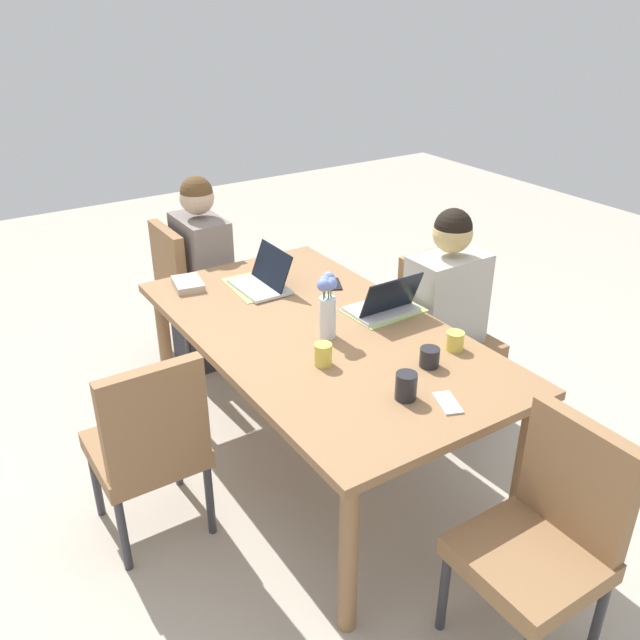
% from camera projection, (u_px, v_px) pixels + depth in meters
% --- Properties ---
extents(ground_plane, '(10.00, 10.00, 0.00)m').
position_uv_depth(ground_plane, '(320.00, 460.00, 3.41)').
color(ground_plane, '#B2A899').
extents(dining_table, '(1.91, 1.05, 0.75)m').
position_uv_depth(dining_table, '(320.00, 344.00, 3.10)').
color(dining_table, olive).
rests_on(dining_table, ground_plane).
extents(chair_far_left_near, '(0.44, 0.44, 0.90)m').
position_uv_depth(chair_far_left_near, '(442.00, 326.00, 3.65)').
color(chair_far_left_near, olive).
rests_on(chair_far_left_near, ground_plane).
extents(person_far_left_near, '(0.36, 0.40, 1.19)m').
position_uv_depth(person_far_left_near, '(443.00, 330.00, 3.55)').
color(person_far_left_near, '#2D2D33').
rests_on(person_far_left_near, ground_plane).
extents(chair_head_left_left_mid, '(0.44, 0.44, 0.90)m').
position_uv_depth(chair_head_left_left_mid, '(189.00, 287.00, 4.11)').
color(chair_head_left_left_mid, olive).
rests_on(chair_head_left_left_mid, ground_plane).
extents(person_head_left_left_mid, '(0.40, 0.36, 1.19)m').
position_uv_depth(person_head_left_left_mid, '(204.00, 284.00, 4.09)').
color(person_head_left_left_mid, '#2D2D33').
rests_on(person_head_left_left_mid, ground_plane).
extents(chair_near_left_far, '(0.44, 0.44, 0.90)m').
position_uv_depth(chair_near_left_far, '(150.00, 441.00, 2.73)').
color(chair_near_left_far, olive).
rests_on(chair_near_left_far, ground_plane).
extents(chair_head_right_right_near, '(0.44, 0.44, 0.90)m').
position_uv_depth(chair_head_right_right_near, '(547.00, 531.00, 2.29)').
color(chair_head_right_right_near, olive).
rests_on(chair_head_right_right_near, ground_plane).
extents(flower_vase, '(0.09, 0.10, 0.30)m').
position_uv_depth(flower_vase, '(327.00, 302.00, 2.93)').
color(flower_vase, silver).
rests_on(flower_vase, dining_table).
extents(placemat_far_left_near, '(0.27, 0.37, 0.00)m').
position_uv_depth(placemat_far_left_near, '(383.00, 310.00, 3.24)').
color(placemat_far_left_near, '#9EBC66').
rests_on(placemat_far_left_near, dining_table).
extents(placemat_head_left_left_mid, '(0.38, 0.28, 0.00)m').
position_uv_depth(placemat_head_left_left_mid, '(256.00, 286.00, 3.50)').
color(placemat_head_left_left_mid, '#9EBC66').
rests_on(placemat_head_left_left_mid, dining_table).
extents(laptop_head_left_left_mid, '(0.32, 0.22, 0.20)m').
position_uv_depth(laptop_head_left_left_mid, '(264.00, 280.00, 3.47)').
color(laptop_head_left_left_mid, silver).
rests_on(laptop_head_left_left_mid, dining_table).
extents(laptop_far_left_near, '(0.22, 0.32, 0.20)m').
position_uv_depth(laptop_far_left_near, '(384.00, 305.00, 3.20)').
color(laptop_far_left_near, silver).
rests_on(laptop_far_left_near, dining_table).
extents(coffee_mug_near_left, '(0.08, 0.08, 0.08)m').
position_uv_depth(coffee_mug_near_left, '(455.00, 341.00, 2.89)').
color(coffee_mug_near_left, '#DBC64C').
rests_on(coffee_mug_near_left, dining_table).
extents(coffee_mug_near_right, '(0.08, 0.08, 0.10)m').
position_uv_depth(coffee_mug_near_right, '(323.00, 354.00, 2.77)').
color(coffee_mug_near_right, '#DBC64C').
rests_on(coffee_mug_near_right, dining_table).
extents(coffee_mug_centre_left, '(0.08, 0.08, 0.08)m').
position_uv_depth(coffee_mug_centre_left, '(429.00, 357.00, 2.76)').
color(coffee_mug_centre_left, '#232328').
rests_on(coffee_mug_centre_left, dining_table).
extents(coffee_mug_centre_right, '(0.08, 0.08, 0.11)m').
position_uv_depth(coffee_mug_centre_right, '(406.00, 386.00, 2.54)').
color(coffee_mug_centre_right, '#232328').
rests_on(coffee_mug_centre_right, dining_table).
extents(book_red_cover, '(0.22, 0.17, 0.04)m').
position_uv_depth(book_red_cover, '(188.00, 284.00, 3.49)').
color(book_red_cover, '#B2A38E').
rests_on(book_red_cover, dining_table).
extents(phone_black, '(0.17, 0.13, 0.01)m').
position_uv_depth(phone_black, '(334.00, 284.00, 3.52)').
color(phone_black, black).
rests_on(phone_black, dining_table).
extents(phone_silver, '(0.17, 0.12, 0.01)m').
position_uv_depth(phone_silver, '(448.00, 403.00, 2.53)').
color(phone_silver, silver).
rests_on(phone_silver, dining_table).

